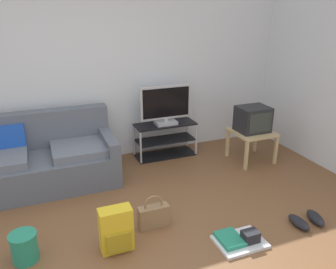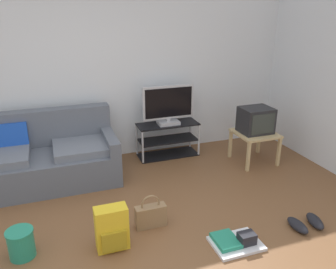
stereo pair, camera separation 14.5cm
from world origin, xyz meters
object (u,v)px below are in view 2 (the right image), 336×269
Objects in this scene: crt_tv at (256,120)px; couch at (42,158)px; flat_tv at (168,106)px; sneakers_pair at (306,223)px; tv_stand at (168,140)px; backpack at (112,229)px; side_table at (255,137)px; handbag at (151,215)px; cleaning_bucket at (21,243)px; floor_tray at (236,242)px.

couch is at bearing 172.85° from crt_tv.
flat_tv reaches higher than sneakers_pair.
backpack is at bearing -123.09° from tv_stand.
side_table is at bearing 27.46° from backpack.
handbag is 1.33× the size of cleaning_bucket.
cleaning_bucket is 2.00m from floor_tray.
side_table reaches higher than floor_tray.
couch is 4.27× the size of backpack.
tv_stand reaches higher than side_table.
side_table is 2.03× the size of cleaning_bucket.
tv_stand is at bearing 64.95° from handbag.
crt_tv is at bearing 53.06° from floor_tray.
flat_tv is 2.33m from floor_tray.
floor_tray is at bearing -127.22° from side_table.
side_table is 2.17m from handbag.
couch is at bearing -172.79° from flat_tv.
tv_stand is 1.33m from crt_tv.
flat_tv reaches higher than tv_stand.
side_table is at bearing 52.78° from floor_tray.
floor_tray is (-0.84, -0.01, -0.01)m from sneakers_pair.
flat_tv reaches higher than handbag.
crt_tv is 2.10m from floor_tray.
floor_tray is (-0.09, -2.20, -0.76)m from flat_tv.
handbag is (-0.77, -1.66, -0.13)m from tv_stand.
side_table is at bearing 76.88° from sneakers_pair.
tv_stand is at bearing 151.11° from crt_tv.
tv_stand is 2.39× the size of sneakers_pair.
side_table is at bearing 28.41° from handbag.
tv_stand is at bearing 87.64° from floor_tray.
tv_stand is at bearing 108.68° from sneakers_pair.
flat_tv is at bearing 7.21° from couch.
couch reaches higher than tv_stand.
backpack is 1.58× the size of cleaning_bucket.
handbag is at bearing -115.35° from flat_tv.
sneakers_pair is (0.75, -2.19, -0.76)m from flat_tv.
flat_tv reaches higher than crt_tv.
cleaning_bucket reaches higher than floor_tray.
couch is 2.96m from crt_tv.
cleaning_bucket is at bearing 164.91° from floor_tray.
couch is 1.88m from flat_tv.
tv_stand is at bearing 7.91° from couch.
cleaning_bucket is (-1.24, -0.05, 0.02)m from handbag.
cleaning_bucket is 0.59× the size of floor_tray.
backpack is at bearing -11.12° from cleaning_bucket.
backpack reaches higher than sneakers_pair.
flat_tv is 1.76× the size of crt_tv.
backpack is 1.13× the size of sneakers_pair.
couch is 2.94m from side_table.
handbag reaches higher than cleaning_bucket.
flat_tv is 2.71m from cleaning_bucket.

